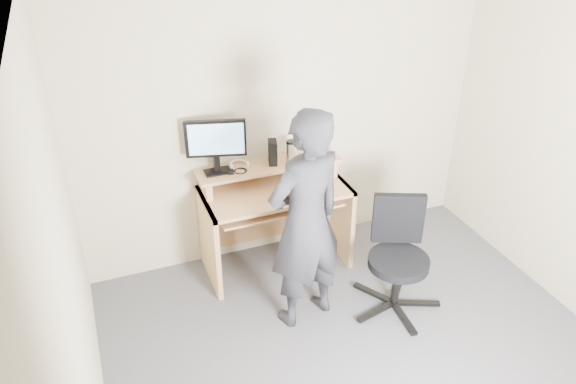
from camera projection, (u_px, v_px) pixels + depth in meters
ground at (377, 377)px, 3.84m from camera, size 3.50×3.50×0.00m
back_wall at (285, 116)px, 4.62m from camera, size 3.50×0.02×2.50m
desk at (272, 206)px, 4.73m from camera, size 1.20×0.60×0.91m
monitor at (216, 142)px, 4.35m from camera, size 0.47×0.16×0.45m
external_drive at (273, 152)px, 4.57m from camera, size 0.10×0.14×0.20m
travel_mug at (291, 152)px, 4.61m from camera, size 0.08×0.08×0.17m
smartphone at (302, 159)px, 4.68m from camera, size 0.09×0.14×0.01m
charger at (231, 172)px, 4.45m from camera, size 0.05×0.04×0.03m
headphones at (239, 165)px, 4.58m from camera, size 0.19×0.19×0.06m
keyboard at (282, 203)px, 4.55m from camera, size 0.48×0.26×0.03m
mouse at (318, 186)px, 4.58m from camera, size 0.11×0.08×0.04m
office_chair at (398, 252)px, 4.28m from camera, size 0.70×0.69×0.88m
person at (305, 222)px, 3.95m from camera, size 0.71×0.56×1.71m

